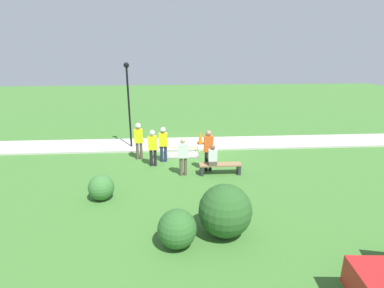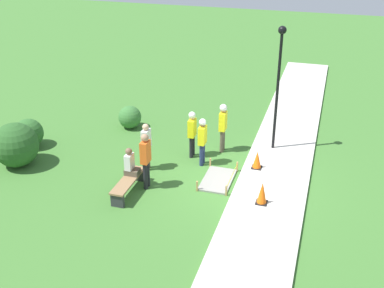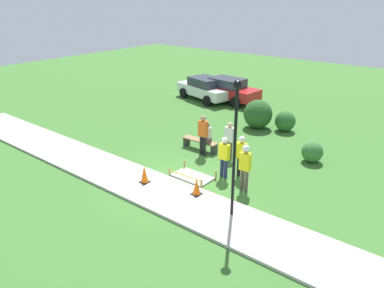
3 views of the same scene
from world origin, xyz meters
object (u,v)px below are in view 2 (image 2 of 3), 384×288
object	(u,v)px
worker_supervisor	(223,123)
bystander_in_gray_shirt	(146,144)
traffic_cone_near_patch	(262,193)
park_bench	(128,183)
person_seated_on_bench	(130,164)
traffic_cone_far_patch	(257,160)
lamppost_near	(279,72)
bystander_in_orange_shirt	(146,157)
worker_trainee	(192,130)
worker_assistant	(202,138)

from	to	relation	value
worker_supervisor	bystander_in_gray_shirt	world-z (taller)	worker_supervisor
traffic_cone_near_patch	park_bench	xyz separation A→B (m)	(-0.47, 4.05, -0.11)
person_seated_on_bench	park_bench	bearing A→B (deg)	-171.82
traffic_cone_near_patch	park_bench	distance (m)	4.08
traffic_cone_far_patch	park_bench	xyz separation A→B (m)	(-2.56, 3.54, -0.06)
traffic_cone_near_patch	lamppost_near	bearing A→B (deg)	3.23
park_bench	lamppost_near	world-z (taller)	lamppost_near
person_seated_on_bench	bystander_in_orange_shirt	bearing A→B (deg)	-74.90
park_bench	worker_trainee	size ratio (longest dim) A/B	1.06
bystander_in_orange_shirt	person_seated_on_bench	bearing A→B (deg)	105.10
worker_assistant	bystander_in_orange_shirt	xyz separation A→B (m)	(-1.98, 1.25, 0.06)
person_seated_on_bench	traffic_cone_far_patch	bearing A→B (deg)	-58.35
worker_supervisor	bystander_in_orange_shirt	world-z (taller)	bystander_in_orange_shirt
bystander_in_gray_shirt	lamppost_near	world-z (taller)	lamppost_near
worker_supervisor	worker_assistant	size ratio (longest dim) A/B	1.07
bystander_in_orange_shirt	lamppost_near	bearing A→B (deg)	-42.21
person_seated_on_bench	bystander_in_orange_shirt	xyz separation A→B (m)	(0.13, -0.47, 0.24)
traffic_cone_near_patch	lamppost_near	world-z (taller)	lamppost_near
worker_trainee	person_seated_on_bench	bearing A→B (deg)	154.67
park_bench	bystander_in_orange_shirt	distance (m)	0.96
park_bench	worker_assistant	bearing A→B (deg)	-34.19
worker_assistant	worker_trainee	size ratio (longest dim) A/B	1.00
worker_supervisor	worker_trainee	xyz separation A→B (m)	(-0.72, 0.92, -0.08)
traffic_cone_near_patch	worker_supervisor	size ratio (longest dim) A/B	0.38
park_bench	worker_trainee	world-z (taller)	worker_trainee
worker_supervisor	worker_trainee	bearing A→B (deg)	127.94
traffic_cone_far_patch	worker_supervisor	size ratio (longest dim) A/B	0.33
traffic_cone_near_patch	park_bench	size ratio (longest dim) A/B	0.38
traffic_cone_near_patch	traffic_cone_far_patch	world-z (taller)	traffic_cone_near_patch
worker_supervisor	worker_trainee	size ratio (longest dim) A/B	1.06
lamppost_near	worker_supervisor	bearing A→B (deg)	109.14
person_seated_on_bench	bystander_in_gray_shirt	world-z (taller)	bystander_in_gray_shirt
park_bench	worker_assistant	xyz separation A→B (m)	(2.46, -1.67, 0.66)
traffic_cone_far_patch	park_bench	world-z (taller)	traffic_cone_far_patch
park_bench	worker_assistant	world-z (taller)	worker_assistant
traffic_cone_far_patch	park_bench	size ratio (longest dim) A/B	0.33
traffic_cone_far_patch	traffic_cone_near_patch	bearing A→B (deg)	-166.30
bystander_in_orange_shirt	worker_assistant	bearing A→B (deg)	-32.28
bystander_in_gray_shirt	lamppost_near	xyz separation A→B (m)	(2.66, -3.85, 2.00)
traffic_cone_near_patch	worker_assistant	bearing A→B (deg)	50.14
traffic_cone_near_patch	worker_supervisor	world-z (taller)	worker_supervisor
traffic_cone_far_patch	bystander_in_gray_shirt	size ratio (longest dim) A/B	0.36
traffic_cone_near_patch	park_bench	bearing A→B (deg)	96.55
traffic_cone_far_patch	bystander_in_gray_shirt	xyz separation A→B (m)	(-0.97, 3.55, 0.54)
park_bench	worker_assistant	size ratio (longest dim) A/B	1.06
park_bench	person_seated_on_bench	world-z (taller)	person_seated_on_bench
bystander_in_orange_shirt	park_bench	bearing A→B (deg)	138.73
traffic_cone_far_patch	worker_assistant	size ratio (longest dim) A/B	0.36
worker_supervisor	bystander_in_gray_shirt	size ratio (longest dim) A/B	1.09
worker_supervisor	worker_assistant	bearing A→B (deg)	160.37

